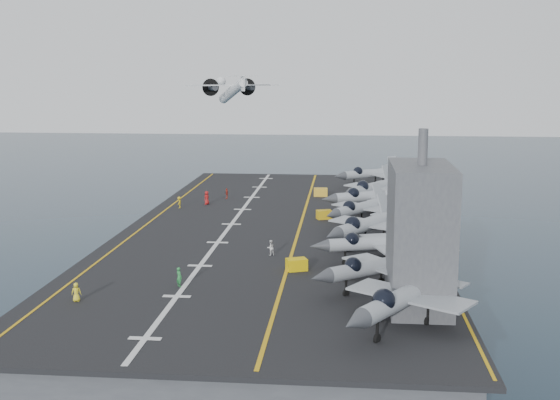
# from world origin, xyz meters

# --- Properties ---
(ground) EXTENTS (500.00, 500.00, 0.00)m
(ground) POSITION_xyz_m (0.00, 0.00, 0.00)
(ground) COLOR #142135
(ground) RESTS_ON ground
(hull) EXTENTS (36.00, 90.00, 10.00)m
(hull) POSITION_xyz_m (0.00, 0.00, 5.00)
(hull) COLOR #56595E
(hull) RESTS_ON ground
(flight_deck) EXTENTS (38.00, 92.00, 0.40)m
(flight_deck) POSITION_xyz_m (0.00, 0.00, 10.20)
(flight_deck) COLOR black
(flight_deck) RESTS_ON hull
(foul_line) EXTENTS (0.35, 90.00, 0.02)m
(foul_line) POSITION_xyz_m (3.00, 0.00, 10.42)
(foul_line) COLOR gold
(foul_line) RESTS_ON flight_deck
(landing_centerline) EXTENTS (0.50, 90.00, 0.02)m
(landing_centerline) POSITION_xyz_m (-6.00, 0.00, 10.42)
(landing_centerline) COLOR silver
(landing_centerline) RESTS_ON flight_deck
(deck_edge_port) EXTENTS (0.25, 90.00, 0.02)m
(deck_edge_port) POSITION_xyz_m (-17.00, 0.00, 10.42)
(deck_edge_port) COLOR gold
(deck_edge_port) RESTS_ON flight_deck
(deck_edge_stbd) EXTENTS (0.25, 90.00, 0.02)m
(deck_edge_stbd) POSITION_xyz_m (18.50, 0.00, 10.42)
(deck_edge_stbd) COLOR gold
(deck_edge_stbd) RESTS_ON flight_deck
(island_superstructure) EXTENTS (5.00, 10.00, 15.00)m
(island_superstructure) POSITION_xyz_m (15.00, -30.00, 17.90)
(island_superstructure) COLOR #56595E
(island_superstructure) RESTS_ON flight_deck
(fighter_jet_0) EXTENTS (16.34, 17.80, 5.14)m
(fighter_jet_0) POSITION_xyz_m (13.44, -35.57, 12.97)
(fighter_jet_0) COLOR #919AA1
(fighter_jet_0) RESTS_ON flight_deck
(fighter_jet_1) EXTENTS (15.75, 14.98, 4.56)m
(fighter_jet_1) POSITION_xyz_m (11.79, -26.09, 12.68)
(fighter_jet_1) COLOR #8C929C
(fighter_jet_1) RESTS_ON flight_deck
(fighter_jet_2) EXTENTS (14.81, 11.90, 4.48)m
(fighter_jet_2) POSITION_xyz_m (12.24, -17.09, 12.64)
(fighter_jet_2) COLOR #A4ACB3
(fighter_jet_2) RESTS_ON flight_deck
(fighter_jet_3) EXTENTS (16.28, 17.72, 5.12)m
(fighter_jet_3) POSITION_xyz_m (11.37, -9.26, 12.96)
(fighter_jet_3) COLOR gray
(fighter_jet_3) RESTS_ON flight_deck
(fighter_jet_4) EXTENTS (15.30, 16.27, 4.71)m
(fighter_jet_4) POSITION_xyz_m (11.03, 1.82, 12.75)
(fighter_jet_4) COLOR gray
(fighter_jet_4) RESTS_ON flight_deck
(fighter_jet_5) EXTENTS (16.82, 14.63, 4.91)m
(fighter_jet_5) POSITION_xyz_m (12.70, 9.95, 12.85)
(fighter_jet_5) COLOR gray
(fighter_jet_5) RESTS_ON flight_deck
(fighter_jet_6) EXTENTS (16.66, 18.03, 5.21)m
(fighter_jet_6) POSITION_xyz_m (13.13, 16.71, 13.00)
(fighter_jet_6) COLOR gray
(fighter_jet_6) RESTS_ON flight_deck
(fighter_jet_8) EXTENTS (16.73, 15.43, 4.83)m
(fighter_jet_8) POSITION_xyz_m (13.43, 32.87, 12.82)
(fighter_jet_8) COLOR gray
(fighter_jet_8) RESTS_ON flight_deck
(tow_cart_a) EXTENTS (2.33, 1.93, 1.20)m
(tow_cart_a) POSITION_xyz_m (3.98, -20.67, 11.00)
(tow_cart_a) COLOR #E3BC07
(tow_cart_a) RESTS_ON flight_deck
(tow_cart_b) EXTENTS (2.27, 1.83, 1.19)m
(tow_cart_b) POSITION_xyz_m (5.95, 4.59, 10.99)
(tow_cart_b) COLOR gold
(tow_cart_b) RESTS_ON flight_deck
(tow_cart_c) EXTENTS (2.23, 1.53, 1.29)m
(tow_cart_c) POSITION_xyz_m (4.82, 22.17, 11.05)
(tow_cart_c) COLOR gold
(tow_cart_c) RESTS_ON flight_deck
(crew_0) EXTENTS (1.13, 0.88, 1.67)m
(crew_0) POSITION_xyz_m (-14.34, -32.08, 11.23)
(crew_0) COLOR yellow
(crew_0) RESTS_ON flight_deck
(crew_3) EXTENTS (0.72, 1.03, 1.67)m
(crew_3) POSITION_xyz_m (-15.36, 10.31, 11.24)
(crew_3) COLOR yellow
(crew_3) RESTS_ON flight_deck
(crew_4) EXTENTS (0.71, 1.02, 1.63)m
(crew_4) POSITION_xyz_m (-9.75, 18.60, 11.22)
(crew_4) COLOR red
(crew_4) RESTS_ON flight_deck
(crew_5) EXTENTS (1.27, 1.45, 2.02)m
(crew_5) POSITION_xyz_m (-11.92, 13.48, 11.41)
(crew_5) COLOR #B21919
(crew_5) RESTS_ON flight_deck
(crew_6) EXTENTS (1.31, 1.30, 1.85)m
(crew_6) POSITION_xyz_m (-6.47, -27.09, 11.32)
(crew_6) COLOR #26843C
(crew_6) RESTS_ON flight_deck
(crew_7) EXTENTS (1.21, 1.14, 1.68)m
(crew_7) POSITION_xyz_m (0.76, -15.10, 11.24)
(crew_7) COLOR white
(crew_7) RESTS_ON flight_deck
(transport_plane) EXTENTS (23.38, 20.97, 4.59)m
(transport_plane) POSITION_xyz_m (-14.15, 53.01, 26.20)
(transport_plane) COLOR white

